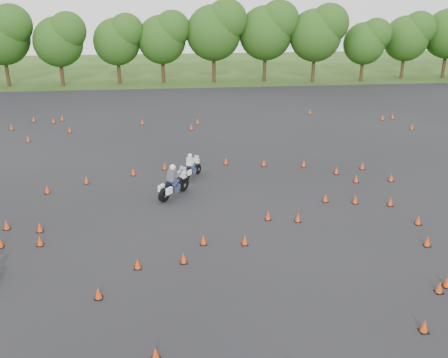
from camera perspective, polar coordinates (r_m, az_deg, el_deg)
name	(u,v)px	position (r m, az deg, el deg)	size (l,w,h in m)	color
ground	(233,232)	(23.91, 1.04, -6.11)	(140.00, 140.00, 0.00)	#2D5119
asphalt_pad	(220,186)	(29.34, -0.42, -0.79)	(62.00, 62.00, 0.00)	black
treeline	(189,50)	(56.19, -4.07, 14.51)	(86.96, 32.38, 10.27)	#234714
traffic_cones	(221,185)	(28.91, -0.35, -0.65)	(36.23, 33.19, 0.45)	red
rider_grey	(173,180)	(27.69, -5.86, -0.08)	(2.55, 0.78, 1.97)	#43464B
rider_white	(192,165)	(30.49, -3.69, 1.60)	(2.03, 0.62, 1.57)	beige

